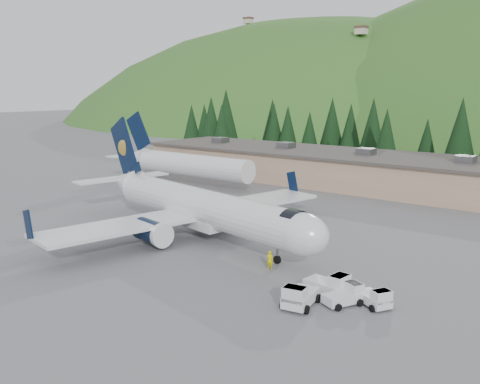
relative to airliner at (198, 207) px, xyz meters
name	(u,v)px	position (x,y,z in m)	size (l,w,h in m)	color
ground	(204,238)	(1.03, -0.20, -3.17)	(600.00, 600.00, 0.00)	slate
airliner	(198,207)	(0.00, 0.00, 0.00)	(35.73, 33.74, 11.90)	white
second_airliner	(181,163)	(-23.90, 21.80, 0.15)	(27.50, 11.00, 10.05)	white
baggage_tug_a	(330,285)	(18.87, -5.87, -2.37)	(3.48, 2.29, 1.78)	silver
baggage_tug_b	(375,298)	(22.49, -5.84, -2.51)	(3.08, 2.62, 1.47)	silver
baggage_tug_c	(346,295)	(20.61, -6.69, -2.49)	(2.61, 3.19, 1.52)	silver
terminal_building	(337,167)	(-3.98, 37.80, -0.55)	(71.00, 17.00, 6.10)	tan
baggage_tug_d	(299,297)	(18.25, -9.29, -2.36)	(2.53, 3.63, 1.80)	silver
ramp_worker	(270,260)	(11.94, -3.92, -2.33)	(0.61, 0.40, 1.69)	#E1D400
tree_line	(387,130)	(-5.89, 61.67, 4.02)	(112.30, 18.93, 13.85)	black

